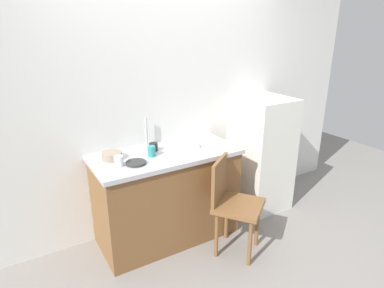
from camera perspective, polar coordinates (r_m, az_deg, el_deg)
name	(u,v)px	position (r m, az deg, el deg)	size (l,w,h in m)	color
ground_plane	(221,266)	(3.02, 5.13, -20.59)	(8.00, 8.00, 0.00)	gray
back_wall	(165,93)	(3.22, -4.70, 8.84)	(4.80, 0.10, 2.70)	silver
cabinet_base	(167,197)	(3.16, -4.41, -9.29)	(1.30, 0.60, 0.84)	brown
countertop	(166,154)	(2.97, -4.63, -1.83)	(1.34, 0.64, 0.04)	#B7B7BC
faucet	(146,132)	(3.11, -8.02, 2.11)	(0.02, 0.02, 0.28)	#B7B7BC
refrigerator	(261,153)	(3.71, 12.02, -1.63)	(0.53, 0.57, 1.26)	silver
chair	(232,202)	(2.95, 7.06, -9.98)	(0.56, 0.56, 0.89)	brown
dish_tray	(182,145)	(3.06, -1.84, -0.22)	(0.28, 0.20, 0.05)	white
terracotta_bowl	(112,156)	(2.88, -13.84, -2.01)	(0.17, 0.17, 0.06)	gray
hotplate	(136,163)	(2.75, -9.78, -3.27)	(0.17, 0.17, 0.02)	#2D2D2D
cup_black	(153,147)	(3.00, -6.77, -0.53)	(0.08, 0.08, 0.08)	black
cup_teal	(152,151)	(2.88, -7.10, -1.25)	(0.07, 0.07, 0.09)	teal
cup_white	(119,161)	(2.71, -12.71, -2.97)	(0.07, 0.07, 0.09)	white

